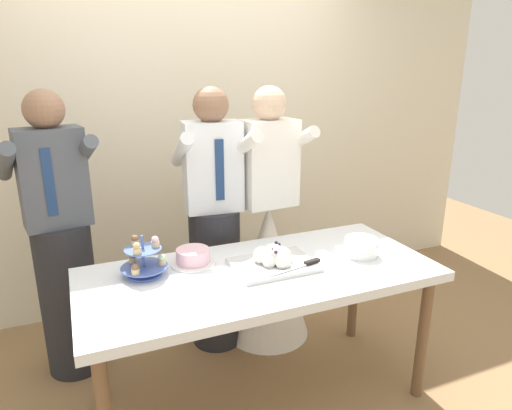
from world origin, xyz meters
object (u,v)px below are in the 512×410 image
Objects in this scene: person_groom at (215,236)px; round_cake at (193,257)px; cupcake_stand at (144,261)px; main_cake_tray at (274,259)px; dessert_table at (260,283)px; person_bride at (268,254)px; plate_stack at (361,247)px; person_guest at (63,254)px.

round_cake is at bearing -121.05° from person_groom.
cupcake_stand reaches higher than round_cake.
person_groom reaches higher than main_cake_tray.
dessert_table is 0.60m from cupcake_stand.
person_groom is at bearing 101.36° from main_cake_tray.
person_groom is 1.00× the size of person_bride.
person_groom reaches higher than cupcake_stand.
person_groom is at bearing 41.91° from cupcake_stand.
cupcake_stand is 0.26m from round_cake.
round_cake is at bearing 164.20° from plate_stack.
dessert_table is 0.60m from plate_stack.
person_bride is 1.25m from person_guest.
main_cake_tray is at bearing -27.63° from round_cake.
person_bride is (-0.28, 0.62, -0.24)m from plate_stack.
person_guest is at bearing 154.09° from plate_stack.
round_cake is (-0.88, 0.25, -0.01)m from plate_stack.
person_guest is (-0.93, 0.69, 0.05)m from dessert_table.
plate_stack is at bearing -66.04° from person_bride.
cupcake_stand is at bearing 169.61° from plate_stack.
person_guest is at bearing 125.41° from cupcake_stand.
round_cake is at bearing -148.18° from person_bride.
main_cake_tray is 0.63m from person_groom.
person_bride is at bearing 25.65° from cupcake_stand.
person_groom is 0.89m from person_guest.
person_groom is 1.00× the size of person_guest.
person_guest is (-0.37, 0.52, -0.11)m from cupcake_stand.
person_bride reaches higher than plate_stack.
person_groom reaches higher than dessert_table.
plate_stack is at bearing -5.89° from main_cake_tray.
cupcake_stand reaches higher than dessert_table.
dessert_table is at bearing -16.97° from cupcake_stand.
main_cake_tray is at bearing 174.11° from plate_stack.
person_bride reaches higher than cupcake_stand.
cupcake_stand is 0.96× the size of round_cake.
person_groom is (-0.04, 0.63, 0.05)m from dessert_table.
cupcake_stand is 0.53× the size of main_cake_tray.
person_guest is (-1.01, 0.68, -0.07)m from main_cake_tray.
person_groom reaches higher than plate_stack.
round_cake is 0.14× the size of person_bride.
cupcake_stand reaches higher than main_cake_tray.
dessert_table is 7.50× the size of round_cake.
cupcake_stand is 0.65m from main_cake_tray.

